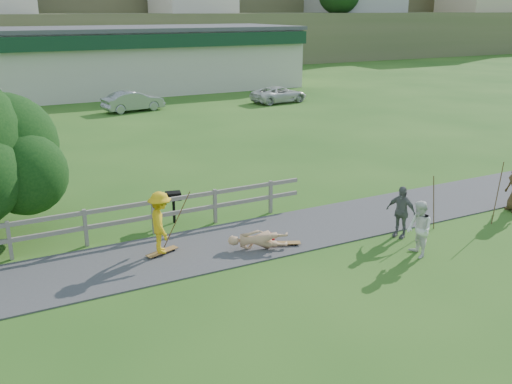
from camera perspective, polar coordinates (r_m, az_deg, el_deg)
ground at (r=15.39m, az=0.92°, el=-6.95°), size 260.00×260.00×0.00m
path at (r=16.60m, az=-1.56°, el=-4.97°), size 34.00×3.00×0.04m
fence at (r=16.71m, az=-18.80°, el=-3.22°), size 15.05×0.10×1.10m
strip_mall at (r=48.55m, az=-15.26°, el=12.63°), size 32.50×10.75×5.10m
skater_rider at (r=15.65m, az=-9.51°, el=-3.37°), size 0.80×1.19×1.72m
skater_fallen at (r=15.96m, az=0.17°, el=-4.83°), size 1.08×1.67×0.61m
spectator_a at (r=16.03m, az=16.00°, el=-3.61°), size 0.77×0.89×1.56m
spectator_b at (r=17.26m, az=14.29°, el=-1.92°), size 0.71×0.99×1.56m
car_silver at (r=38.93m, az=-12.18°, el=8.87°), size 4.19×2.02×1.32m
car_white at (r=41.77m, az=2.33°, el=9.73°), size 4.39×2.38×1.17m
bbq at (r=18.10m, az=-8.22°, el=-1.54°), size 0.53×0.45×1.01m
longboard_rider at (r=15.96m, az=-9.36°, el=-6.06°), size 0.99×0.54×0.11m
longboard_fallen at (r=16.34m, az=2.83°, el=-5.25°), size 0.94×0.59×0.10m
helmet at (r=16.57m, az=1.45°, el=-4.56°), size 0.28×0.28×0.28m
pole_rider at (r=16.17m, az=-7.96°, el=-2.44°), size 0.03×0.03×1.79m
pole_spec_left at (r=18.07m, az=17.35°, el=-1.01°), size 0.03×0.03×1.74m
pole_spec_right at (r=19.20m, az=23.01°, el=-0.11°), size 0.03×0.03×2.01m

